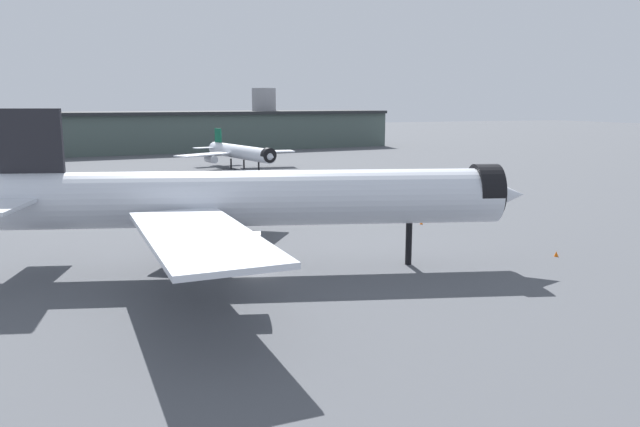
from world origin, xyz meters
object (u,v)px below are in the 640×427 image
(traffic_cone_near_nose, at_px, (421,222))
(traffic_cone_wingtip, at_px, (556,254))
(airliner_near_gate, at_px, (249,199))
(airliner_far_taxiway, at_px, (240,152))
(service_truck_front, at_px, (217,202))

(traffic_cone_near_nose, xyz_separation_m, traffic_cone_wingtip, (5.05, -23.62, 0.02))
(airliner_near_gate, bearing_deg, airliner_far_taxiway, 92.87)
(airliner_near_gate, relative_size, airliner_far_taxiway, 1.58)
(service_truck_front, height_order, traffic_cone_near_nose, service_truck_front)
(airliner_far_taxiway, xyz_separation_m, traffic_cone_wingtip, (12.04, -110.72, -4.54))
(airliner_far_taxiway, height_order, service_truck_front, airliner_far_taxiway)
(airliner_far_taxiway, relative_size, traffic_cone_near_nose, 65.97)
(service_truck_front, xyz_separation_m, traffic_cone_near_nose, (27.06, -23.31, -1.29))
(airliner_near_gate, bearing_deg, traffic_cone_near_nose, 41.95)
(service_truck_front, bearing_deg, traffic_cone_near_nose, 92.60)
(airliner_far_taxiway, bearing_deg, airliner_near_gate, -24.92)
(airliner_near_gate, xyz_separation_m, service_truck_front, (4.31, 38.38, -6.37))
(airliner_near_gate, xyz_separation_m, airliner_far_taxiway, (24.39, 102.17, -3.10))
(airliner_far_taxiway, bearing_deg, service_truck_front, -28.96)
(traffic_cone_near_nose, bearing_deg, traffic_cone_wingtip, -77.93)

